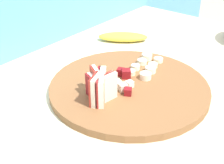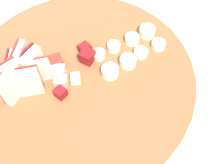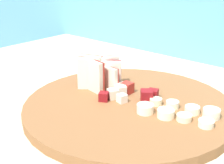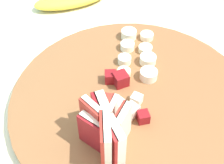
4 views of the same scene
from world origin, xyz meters
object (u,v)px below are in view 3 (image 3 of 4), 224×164
apple_wedge_fan (100,74)px  cutting_board (129,107)px  apple_dice_pile (128,92)px  banana_slice_rows (178,111)px

apple_wedge_fan → cutting_board: bearing=-10.9°
apple_dice_pile → banana_slice_rows: bearing=-1.9°
apple_dice_pile → banana_slice_rows: size_ratio=0.70×
apple_wedge_fan → apple_dice_pile: 0.07m
cutting_board → apple_wedge_fan: apple_wedge_fan is taller
cutting_board → apple_wedge_fan: size_ratio=4.24×
apple_dice_pile → banana_slice_rows: (0.11, -0.00, -0.00)m
cutting_board → banana_slice_rows: size_ratio=2.98×
apple_wedge_fan → banana_slice_rows: 0.18m
apple_wedge_fan → banana_slice_rows: apple_wedge_fan is taller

